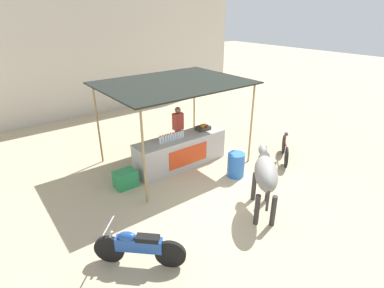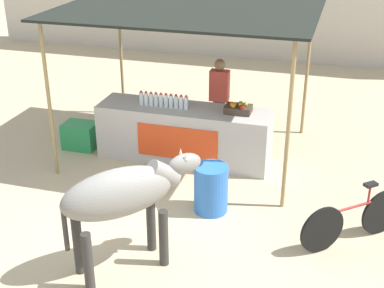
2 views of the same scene
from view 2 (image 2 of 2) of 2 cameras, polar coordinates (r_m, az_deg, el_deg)
name	(u,v)px [view 2 (image 2 of 2)]	position (r m, az deg, el deg)	size (l,w,h in m)	color
ground_plane	(139,224)	(7.74, -5.66, -8.50)	(60.00, 60.00, 0.00)	tan
stall_counter	(184,134)	(9.33, -0.85, 1.11)	(3.00, 0.82, 0.96)	#B2ADA8
stall_awning	(189,14)	(8.99, -0.35, 13.71)	(4.20, 3.20, 2.60)	black
water_bottle_row	(164,101)	(9.16, -3.06, 4.65)	(0.88, 0.07, 0.25)	silver
fruit_crate	(238,108)	(8.95, 4.94, 3.80)	(0.44, 0.32, 0.18)	#3F3326
vendor_behind_counter	(219,102)	(9.76, 2.91, 4.52)	(0.34, 0.22, 1.65)	#383842
cooler_box	(81,135)	(10.06, -11.80, 0.90)	(0.60, 0.44, 0.48)	#268C4C
water_barrel	(211,189)	(7.83, 2.03, -4.79)	(0.50, 0.50, 0.73)	blue
cow	(123,195)	(6.40, -7.33, -5.44)	(1.53, 1.56, 1.44)	gray
bicycle_leaning	(353,220)	(7.47, 16.81, -7.72)	(1.27, 1.13, 0.85)	black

